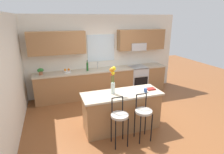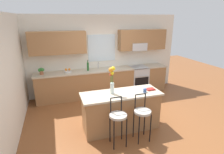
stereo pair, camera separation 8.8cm
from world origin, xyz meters
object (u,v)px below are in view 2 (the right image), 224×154
bar_stool_near (118,118)px  bottle_olive_oil (88,66)px  flower_vase (112,78)px  kitchen_island (121,111)px  bar_stool_middle (142,114)px  cookbook (150,89)px  mug_ceramic (145,90)px  oven_range (138,79)px  potted_plant_small (41,71)px  fruit_bowl_oranges (68,71)px

bar_stool_near → bottle_olive_oil: 2.74m
flower_vase → bottle_olive_oil: bearing=94.1°
kitchen_island → flower_vase: 0.86m
bar_stool_middle → cookbook: 0.77m
mug_ceramic → cookbook: mug_ceramic is taller
oven_range → bar_stool_middle: bar_stool_middle is taller
kitchen_island → bottle_olive_oil: bottle_olive_oil is taller
kitchen_island → potted_plant_small: size_ratio=8.61×
kitchen_island → bar_stool_middle: bar_stool_middle is taller
cookbook → kitchen_island: bearing=178.5°
oven_range → flower_vase: bearing=-129.0°
bar_stool_near → fruit_bowl_oranges: bearing=105.5°
bottle_olive_oil → flower_vase: bearing=-85.9°
oven_range → potted_plant_small: potted_plant_small is taller
bottle_olive_oil → potted_plant_small: bottle_olive_oil is taller
oven_range → mug_ceramic: mug_ceramic is taller
flower_vase → fruit_bowl_oranges: flower_vase is taller
oven_range → flower_vase: flower_vase is taller
kitchen_island → flower_vase: size_ratio=2.92×
bar_stool_middle → bar_stool_near: bearing=180.0°
oven_range → fruit_bowl_oranges: fruit_bowl_oranges is taller
bar_stool_near → bar_stool_middle: 0.55m
cookbook → fruit_bowl_oranges: size_ratio=0.83×
bottle_olive_oil → potted_plant_small: (-1.45, 0.00, -0.02)m
bar_stool_near → mug_ceramic: bearing=28.0°
kitchen_island → mug_ceramic: mug_ceramic is taller
oven_range → kitchen_island: bearing=-124.7°
cookbook → potted_plant_small: size_ratio=0.93×
flower_vase → mug_ceramic: 0.84m
kitchen_island → cookbook: bearing=-1.5°
kitchen_island → bar_stool_middle: bearing=-63.7°
bar_stool_near → potted_plant_small: bearing=119.6°
flower_vase → bottle_olive_oil: (-0.15, 2.10, -0.23)m
cookbook → fruit_bowl_oranges: 2.79m
oven_range → bottle_olive_oil: 1.93m
kitchen_island → cookbook: 0.88m
flower_vase → cookbook: size_ratio=3.19×
bar_stool_near → bar_stool_middle: size_ratio=1.00×
mug_ceramic → potted_plant_small: potted_plant_small is taller
kitchen_island → potted_plant_small: (-1.81, 2.15, 0.58)m
kitchen_island → bar_stool_middle: size_ratio=1.79×
fruit_bowl_oranges → flower_vase: bearing=-68.9°
kitchen_island → fruit_bowl_oranges: fruit_bowl_oranges is taller
bottle_olive_oil → mug_ceramic: bearing=-68.2°
kitchen_island → potted_plant_small: bearing=130.2°
bar_stool_near → potted_plant_small: potted_plant_small is taller
bar_stool_near → kitchen_island: bearing=63.7°
bar_stool_middle → mug_ceramic: 0.61m
bar_stool_middle → potted_plant_small: (-2.09, 2.70, 0.41)m
cookbook → mug_ceramic: bearing=-152.9°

